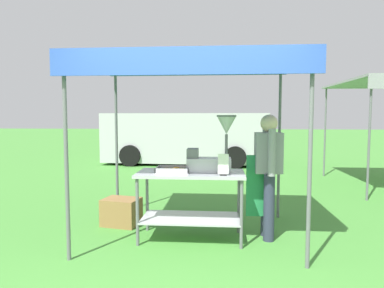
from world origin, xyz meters
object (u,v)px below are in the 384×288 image
object	(u,v)px
vendor	(268,169)
van_silver	(187,137)
donut_tray	(173,170)
donut_fryer	(213,152)
stall_canopy	(191,69)
menu_sign	(223,166)
donut_cart	(191,190)
supply_crate	(121,212)

from	to	relation	value
vendor	van_silver	bearing A→B (deg)	103.65
donut_tray	donut_fryer	world-z (taller)	donut_fryer
stall_canopy	van_silver	distance (m)	7.32
stall_canopy	van_silver	xyz separation A→B (m)	(-0.75, 7.17, -1.31)
menu_sign	van_silver	size ratio (longest dim) A/B	0.05
menu_sign	donut_fryer	bearing A→B (deg)	116.32
van_silver	donut_fryer	bearing A→B (deg)	-81.88
vendor	menu_sign	bearing A→B (deg)	-150.07
vendor	donut_tray	bearing A→B (deg)	-173.45
van_silver	menu_sign	bearing A→B (deg)	-81.19
donut_cart	menu_sign	world-z (taller)	menu_sign
vendor	van_silver	size ratio (longest dim) A/B	0.29
donut_cart	donut_tray	distance (m)	0.34
donut_fryer	donut_cart	bearing A→B (deg)	-171.14
donut_tray	menu_sign	bearing A→B (deg)	-16.88
donut_tray	donut_fryer	size ratio (longest dim) A/B	0.58
stall_canopy	supply_crate	distance (m)	2.29
donut_cart	vendor	size ratio (longest dim) A/B	0.85
stall_canopy	van_silver	bearing A→B (deg)	95.96
donut_cart	donut_fryer	size ratio (longest dim) A/B	1.87
menu_sign	vendor	world-z (taller)	vendor
donut_fryer	menu_sign	bearing A→B (deg)	-63.68
donut_tray	vendor	bearing A→B (deg)	6.55
stall_canopy	vendor	size ratio (longest dim) A/B	1.73
donut_tray	van_silver	world-z (taller)	van_silver
stall_canopy	menu_sign	distance (m)	1.31
donut_fryer	supply_crate	size ratio (longest dim) A/B	1.26
stall_canopy	donut_tray	size ratio (longest dim) A/B	6.58
supply_crate	stall_canopy	bearing A→B (deg)	-20.42
donut_tray	supply_crate	distance (m)	1.21
donut_tray	supply_crate	size ratio (longest dim) A/B	0.73
donut_fryer	van_silver	bearing A→B (deg)	98.12
donut_cart	donut_tray	size ratio (longest dim) A/B	3.22
menu_sign	vendor	bearing A→B (deg)	29.93
vendor	supply_crate	size ratio (longest dim) A/B	2.78
menu_sign	vendor	xyz separation A→B (m)	(0.58, 0.33, -0.08)
donut_tray	donut_fryer	distance (m)	0.56
stall_canopy	donut_tray	world-z (taller)	stall_canopy
donut_cart	vendor	xyz separation A→B (m)	(0.99, 0.11, 0.26)
vendor	donut_fryer	bearing A→B (deg)	-174.29
stall_canopy	donut_cart	size ratio (longest dim) A/B	2.04
stall_canopy	donut_tray	distance (m)	1.32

